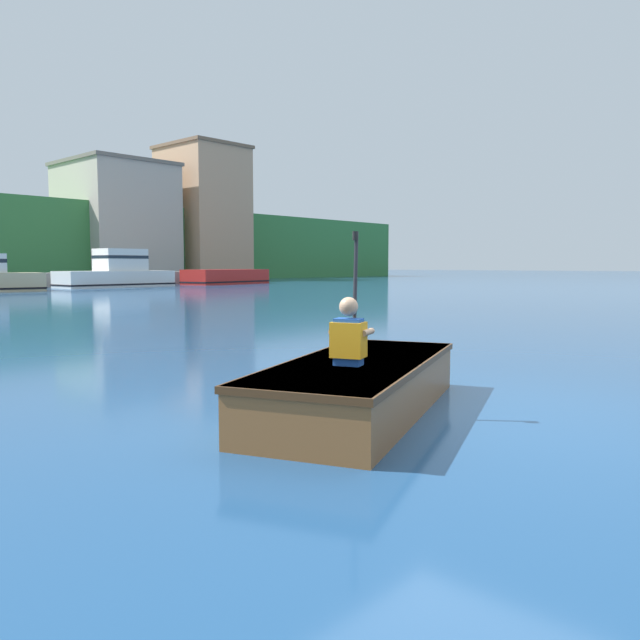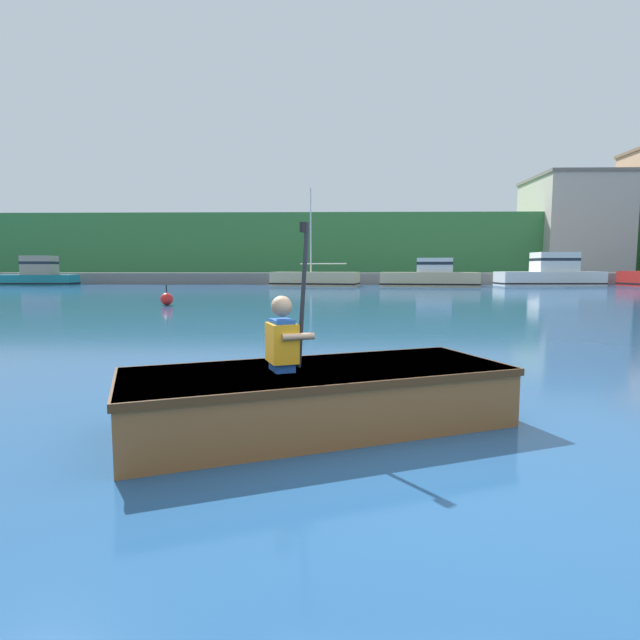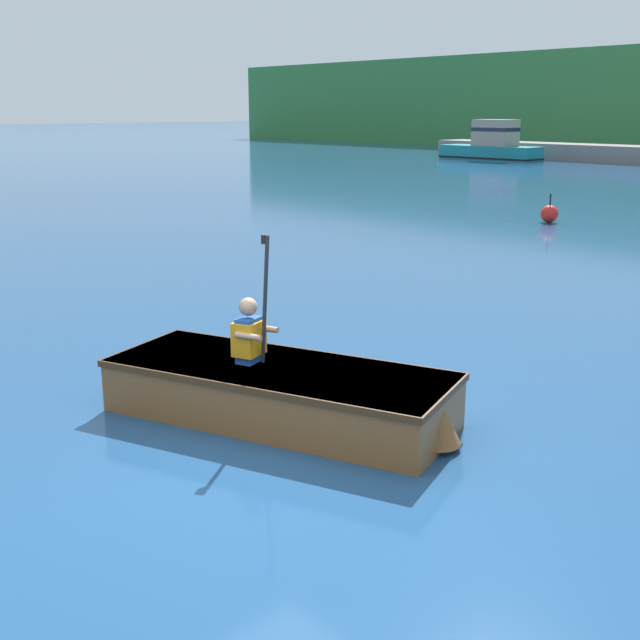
% 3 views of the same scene
% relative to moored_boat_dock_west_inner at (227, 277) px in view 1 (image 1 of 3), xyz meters
% --- Properties ---
extents(ground_plane, '(300.00, 300.00, 0.00)m').
position_rel_moored_boat_dock_west_inner_xyz_m(ground_plane, '(-24.16, -33.46, -0.51)').
color(ground_plane, navy).
extents(waterfront_warehouse_left, '(8.26, 9.01, 10.33)m').
position_rel_moored_boat_dock_west_inner_xyz_m(waterfront_warehouse_left, '(-0.65, 14.41, 4.67)').
color(waterfront_warehouse_left, '#B2A899').
rests_on(waterfront_warehouse_left, ground).
extents(waterfront_office_block_center, '(6.67, 7.64, 12.74)m').
position_rel_moored_boat_dock_west_inner_xyz_m(waterfront_office_block_center, '(7.70, 12.95, 5.88)').
color(waterfront_office_block_center, tan).
rests_on(waterfront_office_block_center, ground).
extents(moored_boat_dock_west_inner, '(7.50, 3.70, 1.07)m').
position_rel_moored_boat_dock_west_inner_xyz_m(moored_boat_dock_west_inner, '(0.00, 0.00, 0.00)').
color(moored_boat_dock_west_inner, red).
rests_on(moored_boat_dock_west_inner, ground).
extents(moored_boat_dock_center_near, '(7.42, 2.74, 2.43)m').
position_rel_moored_boat_dock_west_inner_xyz_m(moored_boat_dock_center_near, '(-8.71, 0.24, 0.37)').
color(moored_boat_dock_center_near, white).
rests_on(moored_boat_dock_center_near, ground).
extents(rowboat_foreground, '(3.42, 2.29, 0.50)m').
position_rel_moored_boat_dock_west_inner_xyz_m(rowboat_foreground, '(-24.83, -32.75, -0.23)').
color(rowboat_foreground, brown).
rests_on(rowboat_foreground, ground).
extents(person_paddler, '(0.42, 0.43, 1.20)m').
position_rel_moored_boat_dock_west_inner_xyz_m(person_paddler, '(-25.16, -32.87, 0.27)').
color(person_paddler, '#1E4CA5').
rests_on(person_paddler, rowboat_foreground).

